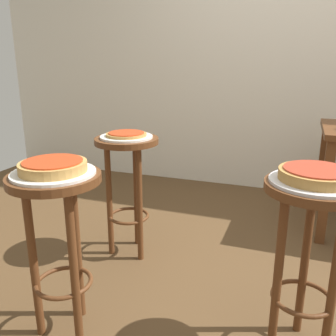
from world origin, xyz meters
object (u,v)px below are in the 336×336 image
object	(u,v)px
stool_leftside	(128,170)
pizza_foreground	(53,166)
stool_foreground	(58,220)
serving_plate_foreground	(54,173)
pizza_middle	(317,175)
pizza_leftside	(126,134)
serving_plate_middle	(316,182)
serving_plate_leftside	(126,137)
stool_middle	(310,232)

from	to	relation	value
stool_leftside	pizza_foreground	bearing A→B (deg)	-86.78
stool_foreground	stool_leftside	world-z (taller)	same
serving_plate_foreground	stool_leftside	world-z (taller)	serving_plate_foreground
serving_plate_foreground	pizza_middle	world-z (taller)	pizza_middle
stool_foreground	pizza_middle	distance (m)	1.06
stool_leftside	pizza_leftside	size ratio (longest dim) A/B	3.14
stool_leftside	pizza_leftside	distance (m)	0.22
stool_foreground	serving_plate_middle	bearing A→B (deg)	13.73
pizza_middle	pizza_foreground	bearing A→B (deg)	-166.27
stool_foreground	pizza_middle	xyz separation A→B (m)	(1.00, 0.24, 0.24)
stool_foreground	pizza_foreground	distance (m)	0.24
pizza_middle	serving_plate_foreground	bearing A→B (deg)	-166.27
pizza_middle	pizza_leftside	world-z (taller)	pizza_middle
stool_leftside	pizza_leftside	xyz separation A→B (m)	(-0.00, 0.00, 0.22)
serving_plate_leftside	pizza_leftside	world-z (taller)	pizza_leftside
pizza_foreground	serving_plate_leftside	size ratio (longest dim) A/B	0.87
stool_foreground	pizza_leftside	world-z (taller)	pizza_leftside
pizza_middle	serving_plate_middle	bearing A→B (deg)	-90.00
serving_plate_foreground	pizza_foreground	distance (m)	0.03
stool_foreground	serving_plate_foreground	distance (m)	0.21
pizza_foreground	serving_plate_leftside	bearing A→B (deg)	93.22
serving_plate_middle	pizza_leftside	bearing A→B (deg)	153.99
stool_middle	pizza_middle	world-z (taller)	pizza_middle
stool_foreground	serving_plate_middle	world-z (taller)	serving_plate_middle
serving_plate_middle	serving_plate_leftside	xyz separation A→B (m)	(-1.04, 0.51, 0.00)
stool_foreground	pizza_foreground	size ratio (longest dim) A/B	2.79
serving_plate_middle	pizza_leftside	distance (m)	1.16
pizza_foreground	serving_plate_middle	size ratio (longest dim) A/B	0.78
serving_plate_middle	pizza_middle	xyz separation A→B (m)	(0.00, 0.00, 0.03)
pizza_foreground	pizza_leftside	bearing A→B (deg)	93.22
pizza_middle	pizza_leftside	distance (m)	1.16
pizza_foreground	serving_plate_leftside	xyz separation A→B (m)	(-0.04, 0.75, -0.03)
serving_plate_middle	stool_leftside	xyz separation A→B (m)	(-1.04, 0.51, -0.21)
stool_middle	stool_leftside	world-z (taller)	same
serving_plate_leftside	serving_plate_middle	bearing A→B (deg)	-26.01
pizza_leftside	serving_plate_leftside	bearing A→B (deg)	0.00
stool_middle	pizza_leftside	xyz separation A→B (m)	(-1.04, 0.51, 0.22)
stool_foreground	serving_plate_leftside	world-z (taller)	serving_plate_leftside
serving_plate_foreground	pizza_leftside	world-z (taller)	pizza_leftside
serving_plate_foreground	stool_leftside	bearing A→B (deg)	93.22
serving_plate_foreground	pizza_middle	bearing A→B (deg)	13.73
serving_plate_foreground	stool_middle	distance (m)	1.05
stool_middle	pizza_leftside	world-z (taller)	pizza_leftside
pizza_foreground	stool_middle	distance (m)	1.06
serving_plate_leftside	pizza_leftside	distance (m)	0.02
serving_plate_foreground	stool_leftside	xyz separation A→B (m)	(-0.04, 0.75, -0.21)
serving_plate_middle	serving_plate_leftside	world-z (taller)	same
stool_foreground	stool_leftside	size ratio (longest dim) A/B	1.00
stool_middle	stool_foreground	bearing A→B (deg)	-166.27
serving_plate_foreground	stool_middle	bearing A→B (deg)	13.73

